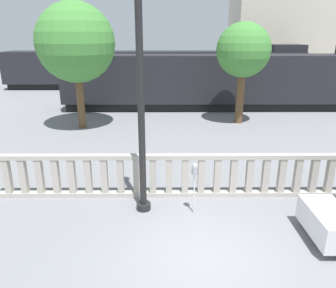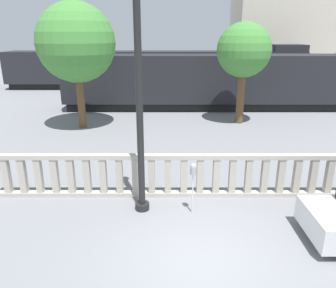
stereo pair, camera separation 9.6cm
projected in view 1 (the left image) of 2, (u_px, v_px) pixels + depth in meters
The scene contains 9 objects.
ground_plane at pixel (203, 258), 7.57m from camera, with size 160.00×160.00×0.00m, color slate.
balustrade at pixel (193, 176), 10.28m from camera, with size 12.39×0.24×1.41m.
lamppost at pixel (141, 102), 8.66m from camera, with size 0.42×0.42×6.41m.
parking_meter at pixel (195, 173), 9.13m from camera, with size 0.17×0.17×1.54m.
train_near at pixel (227, 81), 22.05m from camera, with size 21.51×2.62×4.21m.
train_far at pixel (156, 69), 30.71m from camera, with size 27.37×3.11×3.97m.
building_block at pixel (294, 13), 33.30m from camera, with size 12.18×6.38×13.81m.
tree_left at pixel (243, 51), 17.82m from camera, with size 2.96×2.96×5.57m.
tree_right at pixel (76, 43), 16.68m from camera, with size 4.05×4.05×6.51m.
Camera 1 is at (-0.85, -6.32, 4.94)m, focal length 35.00 mm.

